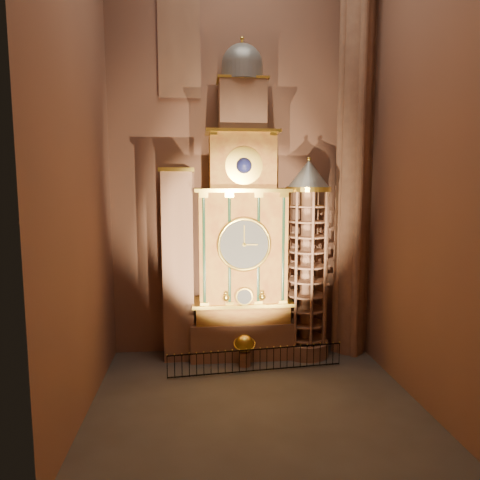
{
  "coord_description": "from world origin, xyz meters",
  "views": [
    {
      "loc": [
        -2.42,
        -17.59,
        9.21
      ],
      "look_at": [
        -0.31,
        3.0,
        6.66
      ],
      "focal_mm": 32.0,
      "sensor_mm": 36.0,
      "label": 1
    }
  ],
  "objects": [
    {
      "name": "gothic_pier",
      "position": [
        6.1,
        5.0,
        11.0
      ],
      "size": [
        2.04,
        2.04,
        22.0
      ],
      "color": "#8C634C",
      "rests_on": "floor"
    },
    {
      "name": "iron_railing",
      "position": [
        0.49,
        2.67,
        0.63
      ],
      "size": [
        8.79,
        0.85,
        1.16
      ],
      "color": "black",
      "rests_on": "floor"
    },
    {
      "name": "stained_glass_window",
      "position": [
        -3.2,
        5.92,
        16.5
      ],
      "size": [
        2.2,
        0.14,
        5.2
      ],
      "color": "navy",
      "rests_on": "wall_back"
    },
    {
      "name": "wall_left",
      "position": [
        -7.0,
        0.0,
        11.0
      ],
      "size": [
        0.0,
        22.0,
        22.0
      ],
      "primitive_type": "plane",
      "rotation": [
        1.57,
        0.0,
        1.57
      ],
      "color": "#855B48",
      "rests_on": "floor"
    },
    {
      "name": "stair_turret",
      "position": [
        3.5,
        4.7,
        5.27
      ],
      "size": [
        2.5,
        2.5,
        10.8
      ],
      "color": "#8C634C",
      "rests_on": "floor"
    },
    {
      "name": "portrait_tower",
      "position": [
        -3.4,
        4.98,
        5.15
      ],
      "size": [
        1.8,
        1.6,
        10.2
      ],
      "color": "#8C634C",
      "rests_on": "floor"
    },
    {
      "name": "wall_right",
      "position": [
        7.0,
        0.0,
        11.0
      ],
      "size": [
        0.0,
        22.0,
        22.0
      ],
      "primitive_type": "plane",
      "rotation": [
        1.57,
        0.0,
        -1.57
      ],
      "color": "#855B48",
      "rests_on": "floor"
    },
    {
      "name": "celestial_globe",
      "position": [
        -0.02,
        3.54,
        0.99
      ],
      "size": [
        1.22,
        1.16,
        1.65
      ],
      "color": "#8C634C",
      "rests_on": "floor"
    },
    {
      "name": "wall_back",
      "position": [
        0.0,
        6.0,
        11.0
      ],
      "size": [
        22.0,
        0.0,
        22.0
      ],
      "primitive_type": "plane",
      "rotation": [
        1.57,
        0.0,
        0.0
      ],
      "color": "#855B48",
      "rests_on": "floor"
    },
    {
      "name": "floor",
      "position": [
        0.0,
        0.0,
        0.0
      ],
      "size": [
        14.0,
        14.0,
        0.0
      ],
      "primitive_type": "plane",
      "color": "#383330",
      "rests_on": "ground"
    },
    {
      "name": "astronomical_clock",
      "position": [
        0.0,
        4.96,
        6.68
      ],
      "size": [
        5.6,
        2.41,
        16.7
      ],
      "color": "#8C634C",
      "rests_on": "floor"
    }
  ]
}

